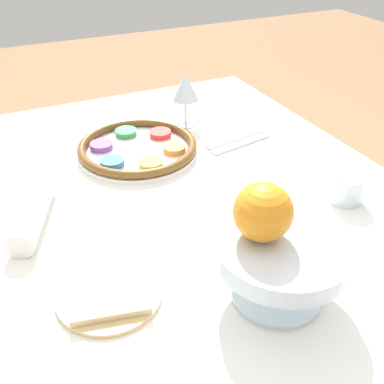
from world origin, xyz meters
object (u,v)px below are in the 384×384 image
orange_fruit (263,212)px  wine_glass (185,89)px  seder_plate (138,148)px  napkin_roll (33,213)px  bread_plate (109,292)px  cup_near (347,188)px  fruit_stand (281,255)px

orange_fruit → wine_glass: bearing=165.5°
seder_plate → wine_glass: size_ratio=2.02×
wine_glass → napkin_roll: bearing=-58.0°
wine_glass → orange_fruit: (0.59, -0.15, 0.05)m
seder_plate → bread_plate: bearing=-25.1°
seder_plate → wine_glass: bearing=119.9°
seder_plate → cup_near: 0.48m
seder_plate → orange_fruit: 0.52m
wine_glass → orange_fruit: orange_fruit is taller
bread_plate → napkin_roll: 0.25m
fruit_stand → napkin_roll: 0.46m
wine_glass → napkin_roll: 0.52m
orange_fruit → bread_plate: size_ratio=0.52×
cup_near → seder_plate: bearing=-139.4°
napkin_roll → cup_near: bearing=72.0°
cup_near → orange_fruit: bearing=-65.7°
seder_plate → napkin_roll: bearing=-56.7°
seder_plate → bread_plate: seder_plate is taller
wine_glass → fruit_stand: (0.62, -0.13, -0.02)m
bread_plate → cup_near: bearing=95.5°
wine_glass → orange_fruit: bearing=-14.5°
fruit_stand → bread_plate: size_ratio=1.22×
wine_glass → cup_near: bearing=17.1°
seder_plate → orange_fruit: size_ratio=3.32×
orange_fruit → cup_near: (-0.13, 0.30, -0.12)m
fruit_stand → orange_fruit: orange_fruit is taller
fruit_stand → orange_fruit: 0.08m
bread_plate → cup_near: cup_near is taller
orange_fruit → napkin_roll: bearing=-138.7°
bread_plate → fruit_stand: bearing=65.0°
bread_plate → napkin_roll: napkin_roll is taller
orange_fruit → cup_near: orange_fruit is taller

